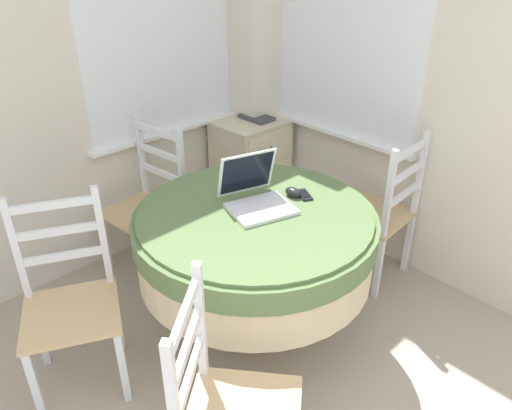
{
  "coord_description": "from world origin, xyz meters",
  "views": [
    {
      "loc": [
        -0.41,
        -0.01,
        1.98
      ],
      "look_at": [
        1.19,
        1.66,
        0.69
      ],
      "focal_mm": 35.0,
      "sensor_mm": 36.0,
      "label": 1
    }
  ],
  "objects_px": {
    "round_dining_table": "(255,238)",
    "computer_mouse": "(293,192)",
    "corner_cabinet": "(251,169)",
    "cell_phone": "(304,195)",
    "laptop": "(256,196)",
    "dining_chair_left_flank": "(70,303)",
    "dining_chair_near_back_window": "(148,206)",
    "book_on_cabinet": "(256,117)",
    "dining_chair_near_right_window": "(379,213)"
  },
  "relations": [
    {
      "from": "round_dining_table",
      "to": "book_on_cabinet",
      "type": "bearing_deg",
      "value": 46.02
    },
    {
      "from": "computer_mouse",
      "to": "cell_phone",
      "type": "bearing_deg",
      "value": -37.02
    },
    {
      "from": "computer_mouse",
      "to": "cell_phone",
      "type": "xyz_separation_m",
      "value": [
        0.05,
        -0.03,
        -0.02
      ]
    },
    {
      "from": "computer_mouse",
      "to": "corner_cabinet",
      "type": "distance_m",
      "value": 1.25
    },
    {
      "from": "dining_chair_near_right_window",
      "to": "dining_chair_left_flank",
      "type": "relative_size",
      "value": 1.0
    },
    {
      "from": "round_dining_table",
      "to": "laptop",
      "type": "height_order",
      "value": "laptop"
    },
    {
      "from": "computer_mouse",
      "to": "book_on_cabinet",
      "type": "distance_m",
      "value": 1.19
    },
    {
      "from": "book_on_cabinet",
      "to": "dining_chair_near_right_window",
      "type": "bearing_deg",
      "value": -91.04
    },
    {
      "from": "laptop",
      "to": "round_dining_table",
      "type": "bearing_deg",
      "value": -137.97
    },
    {
      "from": "round_dining_table",
      "to": "book_on_cabinet",
      "type": "relative_size",
      "value": 4.9
    },
    {
      "from": "cell_phone",
      "to": "book_on_cabinet",
      "type": "xyz_separation_m",
      "value": [
        0.63,
        1.02,
        0.01
      ]
    },
    {
      "from": "computer_mouse",
      "to": "book_on_cabinet",
      "type": "relative_size",
      "value": 0.38
    },
    {
      "from": "round_dining_table",
      "to": "cell_phone",
      "type": "relative_size",
      "value": 9.0
    },
    {
      "from": "computer_mouse",
      "to": "cell_phone",
      "type": "relative_size",
      "value": 0.69
    },
    {
      "from": "cell_phone",
      "to": "corner_cabinet",
      "type": "height_order",
      "value": "cell_phone"
    },
    {
      "from": "laptop",
      "to": "book_on_cabinet",
      "type": "bearing_deg",
      "value": 46.22
    },
    {
      "from": "dining_chair_near_right_window",
      "to": "corner_cabinet",
      "type": "relative_size",
      "value": 1.26
    },
    {
      "from": "dining_chair_near_back_window",
      "to": "dining_chair_near_right_window",
      "type": "bearing_deg",
      "value": -47.51
    },
    {
      "from": "laptop",
      "to": "dining_chair_near_back_window",
      "type": "bearing_deg",
      "value": 96.76
    },
    {
      "from": "dining_chair_near_back_window",
      "to": "dining_chair_left_flank",
      "type": "bearing_deg",
      "value": -145.13
    },
    {
      "from": "cell_phone",
      "to": "laptop",
      "type": "bearing_deg",
      "value": 159.03
    },
    {
      "from": "dining_chair_near_right_window",
      "to": "corner_cabinet",
      "type": "height_order",
      "value": "dining_chair_near_right_window"
    },
    {
      "from": "dining_chair_near_right_window",
      "to": "laptop",
      "type": "bearing_deg",
      "value": 167.85
    },
    {
      "from": "dining_chair_near_back_window",
      "to": "book_on_cabinet",
      "type": "relative_size",
      "value": 3.93
    },
    {
      "from": "laptop",
      "to": "computer_mouse",
      "type": "xyz_separation_m",
      "value": [
        0.2,
        -0.06,
        -0.03
      ]
    },
    {
      "from": "book_on_cabinet",
      "to": "computer_mouse",
      "type": "bearing_deg",
      "value": -124.63
    },
    {
      "from": "dining_chair_near_back_window",
      "to": "corner_cabinet",
      "type": "xyz_separation_m",
      "value": [
        0.94,
        0.07,
        -0.07
      ]
    },
    {
      "from": "round_dining_table",
      "to": "computer_mouse",
      "type": "distance_m",
      "value": 0.31
    },
    {
      "from": "dining_chair_left_flank",
      "to": "corner_cabinet",
      "type": "xyz_separation_m",
      "value": [
        1.72,
        0.61,
        -0.07
      ]
    },
    {
      "from": "laptop",
      "to": "computer_mouse",
      "type": "bearing_deg",
      "value": -16.66
    },
    {
      "from": "corner_cabinet",
      "to": "computer_mouse",
      "type": "bearing_deg",
      "value": -122.51
    },
    {
      "from": "laptop",
      "to": "computer_mouse",
      "type": "relative_size",
      "value": 4.22
    },
    {
      "from": "dining_chair_left_flank",
      "to": "corner_cabinet",
      "type": "relative_size",
      "value": 1.26
    },
    {
      "from": "laptop",
      "to": "dining_chair_near_right_window",
      "type": "bearing_deg",
      "value": -12.15
    },
    {
      "from": "round_dining_table",
      "to": "corner_cabinet",
      "type": "bearing_deg",
      "value": 47.79
    },
    {
      "from": "computer_mouse",
      "to": "dining_chair_near_right_window",
      "type": "relative_size",
      "value": 0.1
    },
    {
      "from": "dining_chair_near_back_window",
      "to": "dining_chair_near_right_window",
      "type": "height_order",
      "value": "same"
    },
    {
      "from": "dining_chair_near_right_window",
      "to": "dining_chair_near_back_window",
      "type": "bearing_deg",
      "value": 132.49
    },
    {
      "from": "dining_chair_near_right_window",
      "to": "book_on_cabinet",
      "type": "relative_size",
      "value": 3.93
    },
    {
      "from": "book_on_cabinet",
      "to": "round_dining_table",
      "type": "bearing_deg",
      "value": -133.98
    },
    {
      "from": "round_dining_table",
      "to": "dining_chair_near_back_window",
      "type": "bearing_deg",
      "value": 93.47
    },
    {
      "from": "round_dining_table",
      "to": "laptop",
      "type": "relative_size",
      "value": 3.07
    },
    {
      "from": "cell_phone",
      "to": "book_on_cabinet",
      "type": "height_order",
      "value": "book_on_cabinet"
    },
    {
      "from": "corner_cabinet",
      "to": "book_on_cabinet",
      "type": "xyz_separation_m",
      "value": [
        0.04,
        -0.01,
        0.4
      ]
    },
    {
      "from": "round_dining_table",
      "to": "book_on_cabinet",
      "type": "xyz_separation_m",
      "value": [
        0.93,
        0.97,
        0.17
      ]
    },
    {
      "from": "laptop",
      "to": "dining_chair_near_back_window",
      "type": "distance_m",
      "value": 0.95
    },
    {
      "from": "laptop",
      "to": "dining_chair_left_flank",
      "type": "xyz_separation_m",
      "value": [
        -0.88,
        0.33,
        -0.37
      ]
    },
    {
      "from": "corner_cabinet",
      "to": "book_on_cabinet",
      "type": "relative_size",
      "value": 3.13
    },
    {
      "from": "laptop",
      "to": "dining_chair_left_flank",
      "type": "distance_m",
      "value": 1.01
    },
    {
      "from": "dining_chair_near_right_window",
      "to": "book_on_cabinet",
      "type": "xyz_separation_m",
      "value": [
        0.02,
        1.11,
        0.33
      ]
    }
  ]
}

